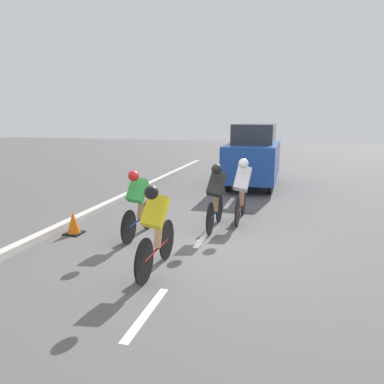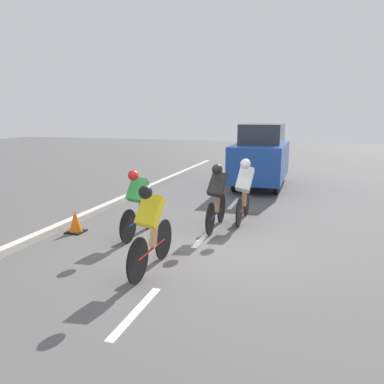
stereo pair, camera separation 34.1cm
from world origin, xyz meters
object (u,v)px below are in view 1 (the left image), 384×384
object	(u,v)px
cyclist_green	(138,202)
traffic_cone	(73,223)
cyclist_black	(216,195)
support_car	(253,155)
cyclist_white	(242,188)
cyclist_yellow	(155,227)

from	to	relation	value
cyclist_green	traffic_cone	distance (m)	1.53
cyclist_black	support_car	distance (m)	5.54
cyclist_green	cyclist_white	bearing A→B (deg)	-137.75
cyclist_yellow	support_car	distance (m)	8.10
cyclist_green	traffic_cone	xyz separation A→B (m)	(1.43, 0.18, -0.52)
cyclist_green	support_car	distance (m)	6.70
cyclist_yellow	support_car	bearing A→B (deg)	-94.88
cyclist_yellow	cyclist_green	xyz separation A→B (m)	(0.99, -1.59, -0.01)
support_car	traffic_cone	size ratio (longest dim) A/B	7.85
support_car	traffic_cone	world-z (taller)	support_car
cyclist_white	support_car	world-z (taller)	support_car
cyclist_black	support_car	world-z (taller)	support_car
cyclist_black	support_car	xyz separation A→B (m)	(-0.23, -5.52, 0.31)
cyclist_green	support_car	bearing A→B (deg)	-104.49
cyclist_yellow	cyclist_green	size ratio (longest dim) A/B	1.02
cyclist_green	cyclist_white	xyz separation A→B (m)	(-1.91, -1.74, 0.07)
cyclist_black	traffic_cone	xyz separation A→B (m)	(2.88, 1.13, -0.55)
cyclist_yellow	cyclist_black	bearing A→B (deg)	-100.25
support_car	cyclist_white	bearing A→B (deg)	92.89
support_car	cyclist_green	bearing A→B (deg)	75.51
cyclist_black	cyclist_yellow	bearing A→B (deg)	79.75
cyclist_black	cyclist_white	size ratio (longest dim) A/B	1.00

